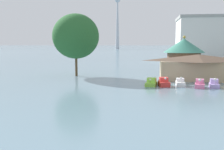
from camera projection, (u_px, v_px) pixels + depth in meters
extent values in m
cube|color=#8CCC3F|center=(151.00, 84.00, 42.50)|extent=(2.11, 3.14, 0.56)
cube|color=#A0E24F|center=(152.00, 80.00, 42.77)|extent=(1.62, 1.51, 0.73)
cylinder|color=#8CCC3F|center=(150.00, 82.00, 41.33)|extent=(0.14, 0.14, 0.48)
sphere|color=white|center=(150.00, 80.00, 41.28)|extent=(0.30, 0.30, 0.30)
cube|color=red|center=(164.00, 84.00, 42.06)|extent=(1.94, 2.91, 0.79)
cube|color=#E8423C|center=(164.00, 79.00, 42.31)|extent=(1.50, 1.40, 0.64)
cylinder|color=red|center=(165.00, 81.00, 40.91)|extent=(0.14, 0.14, 0.46)
sphere|color=white|center=(165.00, 78.00, 40.86)|extent=(0.33, 0.33, 0.33)
cube|color=white|center=(180.00, 84.00, 42.35)|extent=(1.40, 2.74, 0.71)
cube|color=white|center=(180.00, 80.00, 42.61)|extent=(1.18, 1.24, 0.53)
cylinder|color=white|center=(181.00, 81.00, 41.20)|extent=(0.14, 0.14, 0.57)
sphere|color=white|center=(181.00, 78.00, 41.15)|extent=(0.35, 0.35, 0.35)
cube|color=pink|center=(200.00, 86.00, 40.61)|extent=(1.85, 2.68, 0.67)
cube|color=pink|center=(200.00, 81.00, 40.82)|extent=(1.40, 1.31, 0.68)
cylinder|color=pink|center=(200.00, 83.00, 39.62)|extent=(0.14, 0.14, 0.52)
sphere|color=white|center=(200.00, 80.00, 39.56)|extent=(0.39, 0.39, 0.39)
cube|color=#B299D8|center=(214.00, 86.00, 40.74)|extent=(1.65, 2.59, 0.64)
cube|color=#C8ADF0|center=(214.00, 81.00, 40.95)|extent=(1.29, 1.23, 0.71)
cylinder|color=#B299D8|center=(215.00, 83.00, 39.73)|extent=(0.14, 0.14, 0.62)
sphere|color=white|center=(215.00, 79.00, 39.67)|extent=(0.38, 0.38, 0.38)
cube|color=tan|center=(198.00, 71.00, 48.98)|extent=(14.03, 6.11, 3.63)
pyramid|color=brown|center=(198.00, 58.00, 48.68)|extent=(15.15, 7.02, 1.27)
cylinder|color=brown|center=(183.00, 63.00, 59.76)|extent=(7.51, 7.51, 4.89)
cone|color=#387F6B|center=(184.00, 46.00, 59.27)|extent=(9.44, 9.44, 3.17)
sphere|color=#B7993D|center=(184.00, 37.00, 59.04)|extent=(0.70, 0.70, 0.70)
cylinder|color=brown|center=(76.00, 67.00, 55.23)|extent=(0.51, 0.51, 3.73)
ellipsoid|color=#28602D|center=(76.00, 36.00, 54.43)|extent=(9.84, 9.84, 9.48)
cube|color=silver|center=(224.00, 41.00, 94.32)|extent=(33.39, 17.57, 15.70)
cone|color=#B7BCC6|center=(117.00, 12.00, 325.89)|extent=(4.83, 4.83, 94.05)
sphere|color=#B7BCC6|center=(117.00, 0.00, 324.07)|extent=(7.20, 7.20, 7.20)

